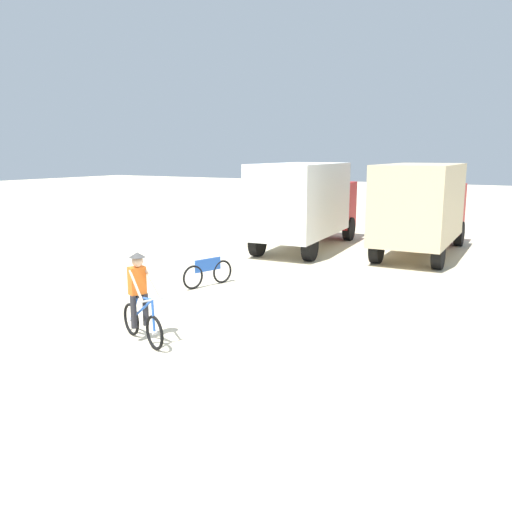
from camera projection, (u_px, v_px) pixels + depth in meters
ground_plane at (173, 340)px, 10.68m from camera, size 120.00×120.00×0.00m
box_truck_white_box at (306, 201)px, 20.61m from camera, size 2.85×6.90×3.35m
box_truck_tan_camper at (422, 205)px, 19.29m from camera, size 2.57×6.81×3.35m
cyclist_orange_shirt at (140, 301)px, 10.45m from camera, size 1.62×0.79×1.82m
bicycle_spare at (208, 272)px, 14.94m from camera, size 0.68×1.67×0.97m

